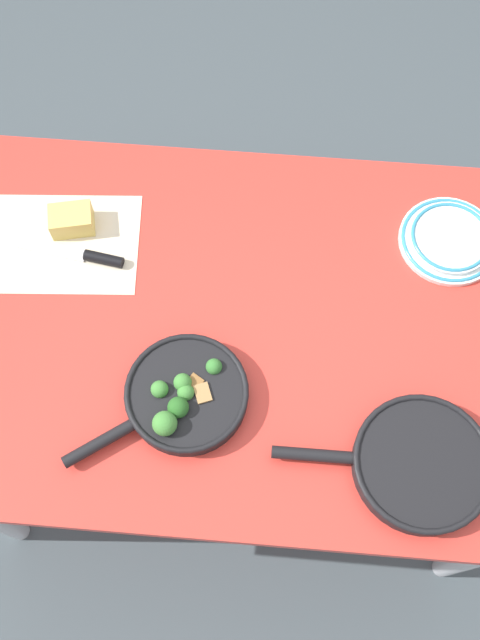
% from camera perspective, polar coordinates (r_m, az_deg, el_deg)
% --- Properties ---
extents(ground_plane, '(14.00, 14.00, 0.00)m').
position_cam_1_polar(ground_plane, '(2.16, -0.00, -8.01)').
color(ground_plane, '#424C51').
extents(dining_table_red, '(1.30, 0.87, 0.73)m').
position_cam_1_polar(dining_table_red, '(1.55, -0.00, -1.45)').
color(dining_table_red, red).
rests_on(dining_table_red, ground_plane).
extents(skillet_broccoli, '(0.34, 0.29, 0.08)m').
position_cam_1_polar(skillet_broccoli, '(1.40, -4.50, -6.06)').
color(skillet_broccoli, black).
rests_on(skillet_broccoli, dining_table_red).
extents(skillet_eggs, '(0.41, 0.26, 0.04)m').
position_cam_1_polar(skillet_eggs, '(1.40, 14.17, -11.08)').
color(skillet_eggs, black).
rests_on(skillet_eggs, dining_table_red).
extents(parchment_sheet, '(0.35, 0.27, 0.00)m').
position_cam_1_polar(parchment_sheet, '(1.61, -14.08, 5.98)').
color(parchment_sheet, beige).
rests_on(parchment_sheet, dining_table_red).
extents(grater_knife, '(0.24, 0.06, 0.02)m').
position_cam_1_polar(grater_knife, '(1.57, -12.23, 5.06)').
color(grater_knife, silver).
rests_on(grater_knife, dining_table_red).
extents(cheese_block, '(0.10, 0.08, 0.05)m').
position_cam_1_polar(cheese_block, '(1.60, -13.31, 7.78)').
color(cheese_block, '#E0C15B').
rests_on(cheese_block, dining_table_red).
extents(dinner_plate_stack, '(0.22, 0.22, 0.03)m').
position_cam_1_polar(dinner_plate_stack, '(1.61, 16.42, 6.21)').
color(dinner_plate_stack, white).
rests_on(dinner_plate_stack, dining_table_red).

